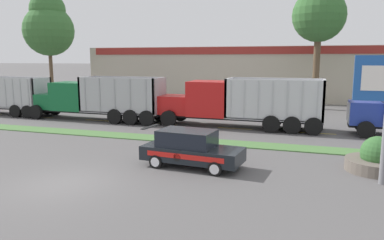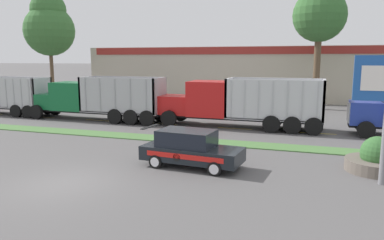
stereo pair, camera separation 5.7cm
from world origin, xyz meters
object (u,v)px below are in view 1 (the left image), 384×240
Objects in this scene: dump_truck_mid at (223,103)px; rally_car at (191,148)px; dump_truck_far_right at (85,100)px; stone_planter at (377,160)px.

rally_car is at bearing -84.58° from dump_truck_mid.
dump_truck_mid reaches higher than dump_truck_far_right.
rally_car is at bearing -166.64° from stone_planter.
rally_car is (0.97, -10.24, -0.81)m from dump_truck_mid.
dump_truck_mid reaches higher than stone_planter.
dump_truck_mid is at bearing 95.42° from rally_car.
dump_truck_far_right is 4.44× the size of stone_planter.
stone_planter is at bearing -21.82° from dump_truck_far_right.
dump_truck_mid is 12.21m from stone_planter.
stone_planter is at bearing 13.36° from rally_car.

